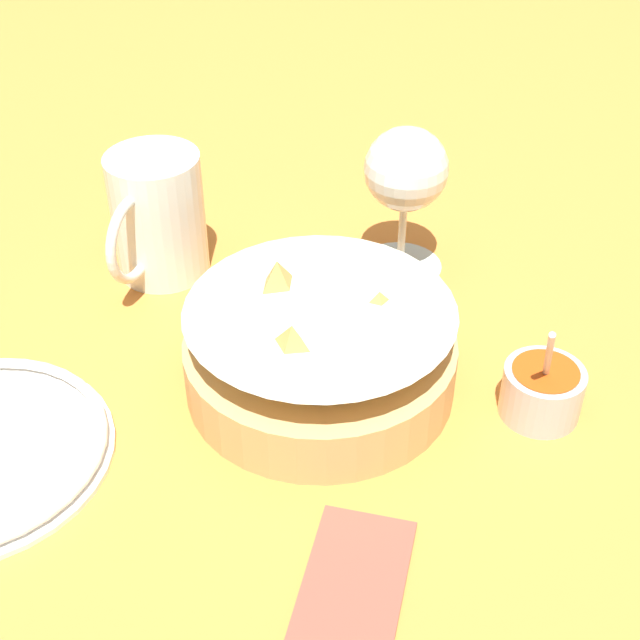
% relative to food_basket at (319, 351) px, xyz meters
% --- Properties ---
extents(ground_plane, '(4.00, 4.00, 0.00)m').
position_rel_food_basket_xyz_m(ground_plane, '(-0.00, 0.03, -0.04)').
color(ground_plane, orange).
extents(food_basket, '(0.21, 0.21, 0.10)m').
position_rel_food_basket_xyz_m(food_basket, '(0.00, 0.00, 0.00)').
color(food_basket, tan).
rests_on(food_basket, ground_plane).
extents(sauce_cup, '(0.07, 0.06, 0.10)m').
position_rel_food_basket_xyz_m(sauce_cup, '(-0.03, 0.17, -0.01)').
color(sauce_cup, '#B7B7BC').
rests_on(sauce_cup, ground_plane).
extents(wine_glass, '(0.08, 0.08, 0.14)m').
position_rel_food_basket_xyz_m(wine_glass, '(-0.18, 0.01, 0.06)').
color(wine_glass, silver).
rests_on(wine_glass, ground_plane).
extents(beer_mug, '(0.13, 0.08, 0.12)m').
position_rel_food_basket_xyz_m(beer_mug, '(-0.10, -0.19, 0.02)').
color(beer_mug, silver).
rests_on(beer_mug, ground_plane).
extents(napkin, '(0.11, 0.07, 0.01)m').
position_rel_food_basket_xyz_m(napkin, '(0.16, 0.08, -0.03)').
color(napkin, '#DB4C3D').
rests_on(napkin, ground_plane).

